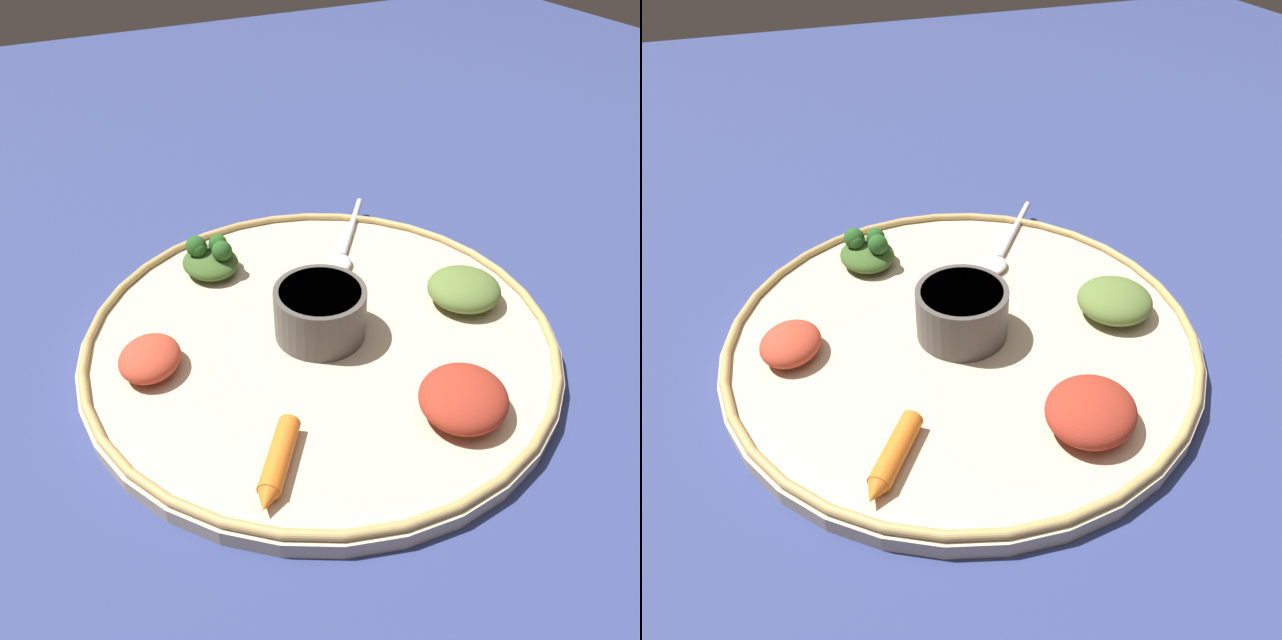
{
  "view_description": "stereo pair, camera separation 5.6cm",
  "coord_description": "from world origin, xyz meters",
  "views": [
    {
      "loc": [
        -0.39,
        0.2,
        0.38
      ],
      "look_at": [
        0.0,
        0.0,
        0.03
      ],
      "focal_mm": 34.44,
      "sensor_mm": 36.0,
      "label": 1
    },
    {
      "loc": [
        -0.41,
        0.14,
        0.38
      ],
      "look_at": [
        0.0,
        0.0,
        0.03
      ],
      "focal_mm": 34.44,
      "sensor_mm": 36.0,
      "label": 2
    }
  ],
  "objects": [
    {
      "name": "mound_beet",
      "position": [
        -0.14,
        -0.06,
        0.03
      ],
      "size": [
        0.1,
        0.1,
        0.03
      ],
      "primitive_type": "ellipsoid",
      "rotation": [
        0.0,
        0.0,
        5.36
      ],
      "color": "maroon",
      "rests_on": "platter"
    },
    {
      "name": "greens_pile",
      "position": [
        0.14,
        0.06,
        0.03
      ],
      "size": [
        0.07,
        0.07,
        0.04
      ],
      "color": "#385623",
      "rests_on": "platter"
    },
    {
      "name": "mound_berbere_red",
      "position": [
        0.02,
        0.15,
        0.03
      ],
      "size": [
        0.08,
        0.07,
        0.03
      ],
      "primitive_type": "ellipsoid",
      "rotation": [
        0.0,
        0.0,
        2.63
      ],
      "color": "#B73D28",
      "rests_on": "platter"
    },
    {
      "name": "platter_rim",
      "position": [
        0.0,
        0.0,
        0.02
      ],
      "size": [
        0.43,
        0.43,
        0.01
      ],
      "primitive_type": "torus",
      "color": "tan",
      "rests_on": "platter"
    },
    {
      "name": "spoon",
      "position": [
        0.12,
        -0.09,
        0.02
      ],
      "size": [
        0.14,
        0.11,
        0.01
      ],
      "color": "silver",
      "rests_on": "platter"
    },
    {
      "name": "mound_collards",
      "position": [
        -0.02,
        -0.15,
        0.03
      ],
      "size": [
        0.1,
        0.1,
        0.03
      ],
      "primitive_type": "ellipsoid",
      "rotation": [
        0.0,
        0.0,
        0.86
      ],
      "color": "#567033",
      "rests_on": "platter"
    },
    {
      "name": "ground_plane",
      "position": [
        0.0,
        0.0,
        0.0
      ],
      "size": [
        2.4,
        2.4,
        0.0
      ],
      "primitive_type": "plane",
      "color": "navy"
    },
    {
      "name": "platter",
      "position": [
        0.0,
        0.0,
        0.01
      ],
      "size": [
        0.43,
        0.43,
        0.02
      ],
      "primitive_type": "cylinder",
      "color": "#C6B293",
      "rests_on": "ground_plane"
    },
    {
      "name": "center_bowl",
      "position": [
        0.0,
        0.0,
        0.04
      ],
      "size": [
        0.08,
        0.08,
        0.05
      ],
      "color": "#4C4742",
      "rests_on": "platter"
    },
    {
      "name": "carrot_near_spoon",
      "position": [
        -0.12,
        0.1,
        0.02
      ],
      "size": [
        0.07,
        0.06,
        0.02
      ],
      "color": "orange",
      "rests_on": "platter"
    }
  ]
}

